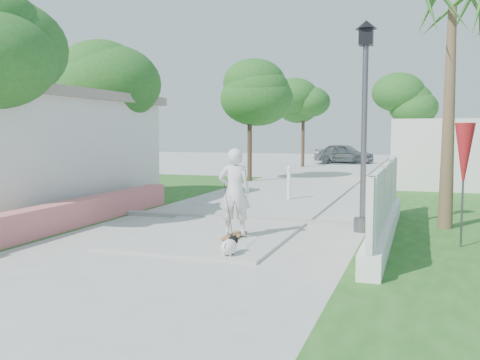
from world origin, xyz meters
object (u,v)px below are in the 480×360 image
at_px(patio_umbrella, 464,157).
at_px(dog, 230,246).
at_px(parked_car, 344,154).
at_px(street_lamp, 364,118).
at_px(skateboarder, 230,202).
at_px(bollard, 289,182).

height_order(patio_umbrella, dog, patio_umbrella).
bearing_deg(parked_car, street_lamp, -159.43).
height_order(skateboarder, parked_car, skateboarder).
relative_size(bollard, dog, 1.94).
relative_size(bollard, parked_car, 0.28).
bearing_deg(skateboarder, parked_car, -104.33).
bearing_deg(patio_umbrella, street_lamp, 152.24).
height_order(street_lamp, skateboarder, street_lamp).
height_order(bollard, skateboarder, skateboarder).
xyz_separation_m(street_lamp, dog, (-1.87, -3.17, -2.22)).
relative_size(skateboarder, parked_car, 0.46).
bearing_deg(patio_umbrella, dog, -150.07).
relative_size(street_lamp, patio_umbrella, 1.93).
bearing_deg(street_lamp, dog, -120.55).
bearing_deg(bollard, dog, -83.84).
bearing_deg(patio_umbrella, parked_car, 102.46).
height_order(street_lamp, dog, street_lamp).
xyz_separation_m(dog, parked_car, (-1.89, 27.79, 0.46)).
relative_size(patio_umbrella, parked_car, 0.58).
relative_size(street_lamp, bollard, 4.07).
relative_size(bollard, patio_umbrella, 0.47).
distance_m(skateboarder, parked_car, 26.79).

